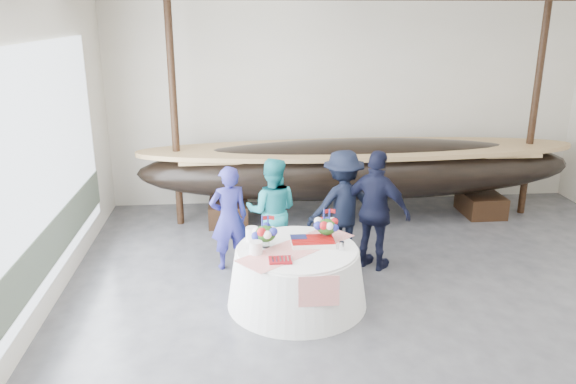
{
  "coord_description": "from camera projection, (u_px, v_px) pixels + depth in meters",
  "views": [
    {
      "loc": [
        -2.33,
        -5.71,
        3.96
      ],
      "look_at": [
        -1.55,
        2.84,
        1.22
      ],
      "focal_mm": 35.0,
      "sensor_mm": 36.0,
      "label": 1
    }
  ],
  "objects": [
    {
      "name": "guest_man_right",
      "position": [
        376.0,
        211.0,
        8.87
      ],
      "size": [
        1.18,
        1.1,
        1.95
      ],
      "primitive_type": "imported",
      "rotation": [
        0.0,
        0.0,
        2.45
      ],
      "color": "black",
      "rests_on": "ground"
    },
    {
      "name": "guest_man_left",
      "position": [
        343.0,
        206.0,
        9.24
      ],
      "size": [
        1.32,
        0.93,
        1.87
      ],
      "primitive_type": "imported",
      "rotation": [
        0.0,
        0.0,
        3.35
      ],
      "color": "black",
      "rests_on": "ground"
    },
    {
      "name": "pavilion_structure",
      "position": [
        440.0,
        9.0,
        6.38
      ],
      "size": [
        9.8,
        11.76,
        4.5
      ],
      "color": "black",
      "rests_on": "ground"
    },
    {
      "name": "floor",
      "position": [
        436.0,
        354.0,
        6.82
      ],
      "size": [
        10.0,
        12.0,
        0.01
      ],
      "primitive_type": "cube",
      "color": "#3D3D42",
      "rests_on": "ground"
    },
    {
      "name": "guest_woman_blue",
      "position": [
        229.0,
        218.0,
        8.92
      ],
      "size": [
        0.71,
        0.56,
        1.71
      ],
      "primitive_type": "imported",
      "rotation": [
        0.0,
        0.0,
        3.41
      ],
      "color": "navy",
      "rests_on": "ground"
    },
    {
      "name": "longboat_display",
      "position": [
        359.0,
        169.0,
        11.07
      ],
      "size": [
        8.62,
        1.72,
        1.62
      ],
      "color": "black",
      "rests_on": "ground"
    },
    {
      "name": "tabletop_items",
      "position": [
        294.0,
        235.0,
        7.86
      ],
      "size": [
        1.77,
        1.58,
        0.4
      ],
      "color": "red",
      "rests_on": "banquet_table"
    },
    {
      "name": "guest_woman_teal",
      "position": [
        272.0,
        211.0,
        9.12
      ],
      "size": [
        0.96,
        0.8,
        1.78
      ],
      "primitive_type": "imported",
      "rotation": [
        0.0,
        0.0,
        2.99
      ],
      "color": "teal",
      "rests_on": "ground"
    },
    {
      "name": "wall_back",
      "position": [
        348.0,
        98.0,
        11.83
      ],
      "size": [
        10.0,
        0.02,
        4.5
      ],
      "primitive_type": "cube",
      "color": "silver",
      "rests_on": "ground"
    },
    {
      "name": "open_bay",
      "position": [
        22.0,
        198.0,
        6.79
      ],
      "size": [
        0.03,
        7.0,
        3.2
      ],
      "color": "silver",
      "rests_on": "ground"
    },
    {
      "name": "banquet_table",
      "position": [
        297.0,
        276.0,
        7.92
      ],
      "size": [
        1.98,
        1.98,
        0.85
      ],
      "color": "white",
      "rests_on": "ground"
    }
  ]
}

